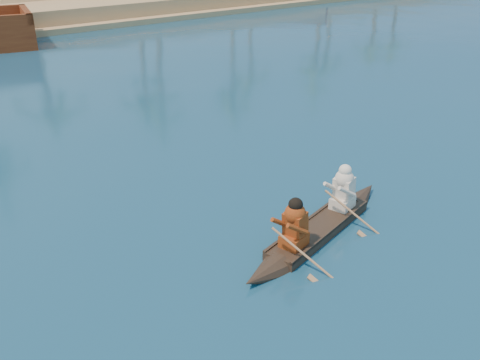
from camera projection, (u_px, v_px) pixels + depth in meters
ground at (395, 114)px, 18.83m from camera, size 160.00×160.00×0.00m
canoe at (319, 222)px, 11.38m from camera, size 5.23×1.89×1.43m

